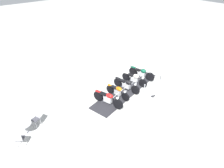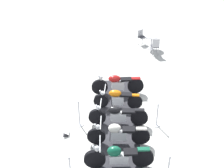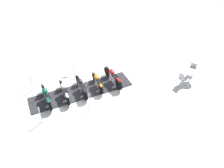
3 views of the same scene
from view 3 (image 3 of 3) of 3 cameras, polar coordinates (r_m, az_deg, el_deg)
name	(u,v)px [view 3 (image 3 of 3)]	position (r m, az deg, el deg)	size (l,w,h in m)	color
ground_plane	(82,92)	(14.36, -7.83, -1.95)	(80.00, 80.00, 0.00)	silver
display_platform	(82,91)	(14.34, -7.84, -1.88)	(6.61, 1.55, 0.05)	#28282D
motorcycle_maroon	(113,76)	(14.61, 0.15, 2.05)	(2.27, 0.92, 1.05)	black
motorcycle_copper	(97,81)	(14.30, -3.86, 0.84)	(2.03, 0.73, 0.92)	black
motorcycle_black	(81,86)	(14.06, -8.04, -0.40)	(2.28, 0.73, 0.98)	black
motorcycle_cream	(64,90)	(13.89, -12.37, -1.50)	(2.21, 0.79, 0.97)	black
motorcycle_forest	(46,95)	(13.81, -16.75, -2.75)	(2.24, 0.88, 1.03)	black
stanchion_right_rear	(33,86)	(15.08, -19.92, -0.44)	(0.35, 0.35, 1.05)	silver
stanchion_right_mid	(74,74)	(15.26, -9.74, 2.55)	(0.31, 0.31, 1.12)	silver
stanchion_left_rear	(41,117)	(12.79, -17.89, -8.26)	(0.35, 0.35, 1.11)	silver
stanchion_left_mid	(89,103)	(13.05, -5.88, -4.80)	(0.31, 0.31, 1.02)	silver
info_placard	(65,76)	(15.73, -12.04, 2.06)	(0.33, 0.38, 0.23)	#333338
cafe_table	(191,74)	(15.63, 19.82, 2.47)	(0.81, 0.81, 0.79)	#B7B7BC
cafe_chair_near_table	(182,78)	(15.09, 17.75, 1.39)	(0.52, 0.52, 0.99)	#B7B7BC
cafe_chair_across_table	(193,68)	(16.35, 20.23, 3.80)	(0.56, 0.56, 0.88)	#B7B7BC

